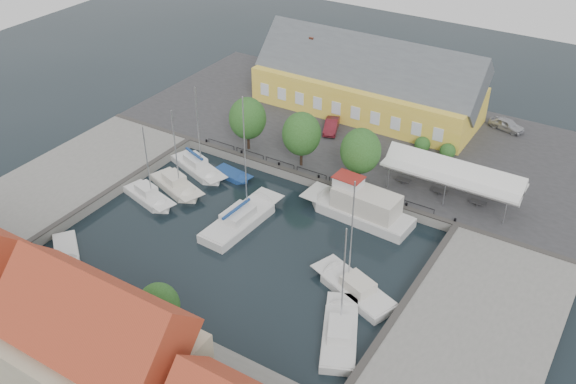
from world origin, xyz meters
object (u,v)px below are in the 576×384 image
object	(u,v)px
warehouse	(364,84)
launch_sw	(67,251)
car_silver	(507,125)
west_boat_a	(198,169)
launch_nw	(232,176)
trawler	(361,209)
east_boat_c	(340,335)
west_boat_c	(149,198)
center_sailboat	(241,221)
east_boat_b	(355,290)
car_red	(331,126)
west_boat_b	(176,187)
tent_canopy	(452,174)

from	to	relation	value
warehouse	launch_sw	distance (m)	41.43
car_silver	west_boat_a	xyz separation A→B (m)	(-26.85, -25.75, -1.45)
launch_sw	launch_nw	distance (m)	19.52
warehouse	trawler	world-z (taller)	warehouse
east_boat_c	launch_nw	world-z (taller)	east_boat_c
west_boat_c	launch_nw	xyz separation A→B (m)	(4.56, 8.31, -0.17)
car_silver	west_boat_c	xyz separation A→B (m)	(-27.52, -33.04, -1.46)
warehouse	launch_nw	bearing A→B (deg)	-104.76
center_sailboat	trawler	bearing A→B (deg)	37.24
center_sailboat	trawler	distance (m)	11.88
warehouse	east_boat_c	world-z (taller)	warehouse
warehouse	east_boat_b	size ratio (longest dim) A/B	2.50
car_red	west_boat_b	size ratio (longest dim) A/B	0.43
west_boat_a	warehouse	bearing A→B (deg)	66.81
tent_canopy	west_boat_b	distance (m)	28.64
center_sailboat	east_boat_b	world-z (taller)	center_sailboat
tent_canopy	car_red	xyz separation A→B (m)	(-17.01, 6.27, -1.98)
center_sailboat	east_boat_b	distance (m)	14.32
launch_sw	car_red	bearing A→B (deg)	72.19
west_boat_b	east_boat_b	bearing A→B (deg)	-11.21
trawler	west_boat_c	world-z (taller)	west_boat_c
center_sailboat	west_boat_b	xyz separation A→B (m)	(-9.55, 1.59, -0.10)
east_boat_c	west_boat_c	size ratio (longest dim) A/B	1.13
east_boat_b	west_boat_c	size ratio (longest dim) A/B	1.22
car_red	launch_sw	bearing A→B (deg)	-128.20
launch_nw	west_boat_c	bearing A→B (deg)	-118.76
trawler	center_sailboat	bearing A→B (deg)	-142.76
west_boat_c	east_boat_b	bearing A→B (deg)	-3.50
tent_canopy	car_red	bearing A→B (deg)	159.75
center_sailboat	west_boat_a	xyz separation A→B (m)	(-9.91, 5.72, -0.09)
car_red	east_boat_b	world-z (taller)	east_boat_b
trawler	launch_nw	world-z (taller)	trawler
east_boat_b	west_boat_a	bearing A→B (deg)	159.80
tent_canopy	trawler	world-z (taller)	trawler
west_boat_c	launch_sw	world-z (taller)	west_boat_c
trawler	east_boat_b	xyz separation A→B (m)	(4.55, -10.24, -0.76)
car_silver	launch_nw	xyz separation A→B (m)	(-22.95, -24.72, -1.64)
car_silver	car_red	distance (m)	21.14
car_silver	tent_canopy	bearing A→B (deg)	-168.34
tent_canopy	east_boat_c	distance (m)	22.47
warehouse	east_boat_c	bearing A→B (deg)	-66.33
car_red	east_boat_c	xyz separation A→B (m)	(16.21, -28.46, -1.45)
east_boat_c	car_silver	bearing A→B (deg)	87.66
east_boat_b	west_boat_b	bearing A→B (deg)	168.79
center_sailboat	west_boat_b	distance (m)	9.68
center_sailboat	west_boat_b	world-z (taller)	center_sailboat
east_boat_c	west_boat_b	size ratio (longest dim) A/B	1.05
west_boat_c	launch_sw	size ratio (longest dim) A/B	1.72
tent_canopy	west_boat_a	distance (m)	27.47
east_boat_b	launch_sw	world-z (taller)	east_boat_b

